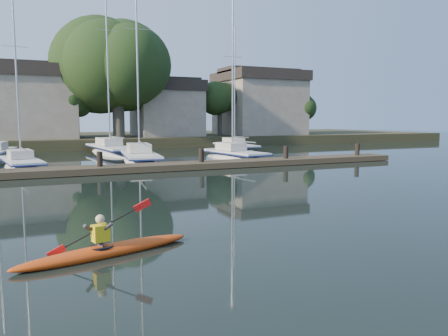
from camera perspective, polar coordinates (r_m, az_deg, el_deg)
name	(u,v)px	position (r m, az deg, el deg)	size (l,w,h in m)	color
ground	(279,223)	(12.82, 7.21, -7.19)	(160.00, 160.00, 0.00)	black
kayak	(106,248)	(10.17, -15.17, -10.11)	(4.12, 1.58, 1.32)	#B23C0D
dock	(153,167)	(25.63, -9.23, 0.12)	(34.00, 2.00, 1.80)	#473929
sailboat_1	(22,171)	(29.41, -24.89, -0.32)	(2.98, 7.89, 12.59)	silver
sailboat_2	(140,165)	(30.87, -10.91, 0.43)	(3.28, 9.59, 15.55)	silver
sailboat_3	(234,162)	(32.41, 1.31, 0.83)	(3.11, 8.25, 12.98)	silver
sailboat_6	(111,156)	(38.51, -14.51, 1.51)	(3.45, 11.30, 17.68)	silver
sailboat_7	(235,152)	(41.18, 1.50, 2.06)	(2.08, 7.84, 12.64)	silver
shore	(106,116)	(51.56, -15.12, 6.54)	(90.00, 25.25, 12.75)	#242E17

